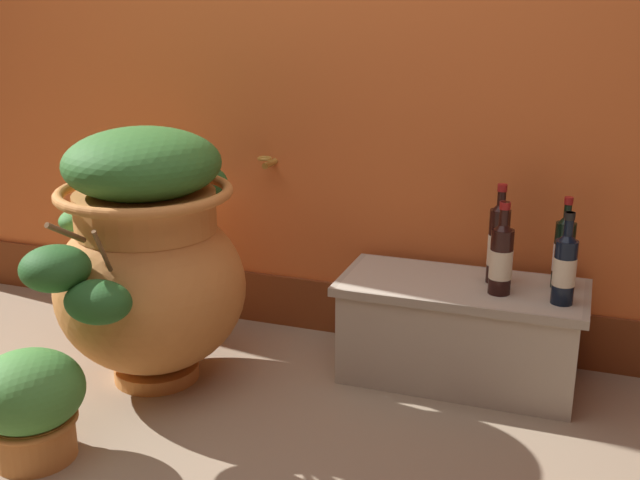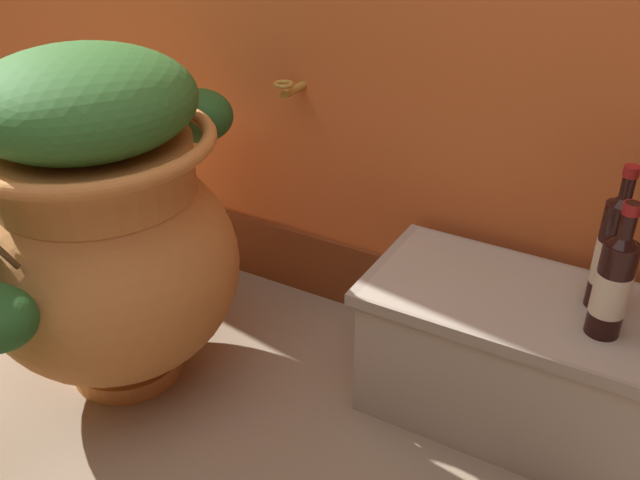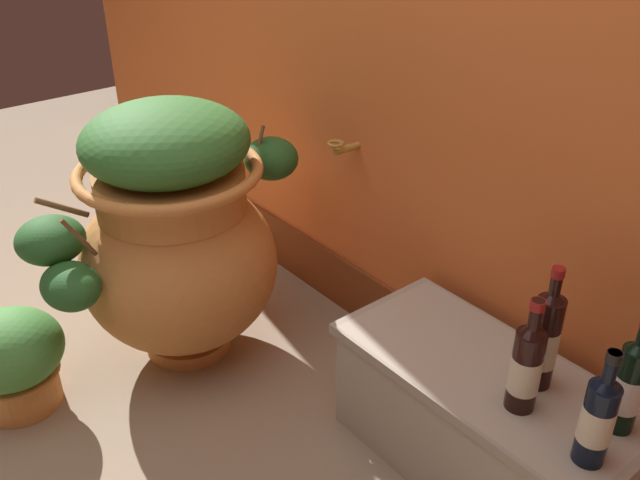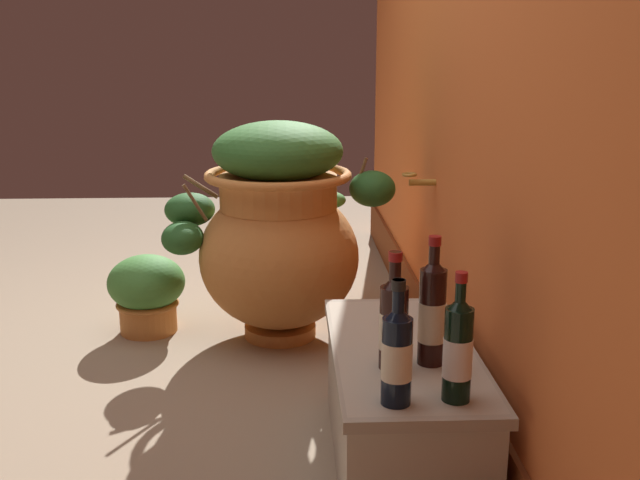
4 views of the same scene
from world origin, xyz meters
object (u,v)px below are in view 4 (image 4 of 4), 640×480
Objects in this scene: wine_bottle_middle at (397,352)px; terracotta_urn at (278,230)px; wine_bottle_left at (432,311)px; potted_shrub at (147,291)px; wine_bottle_back at (394,320)px; wine_bottle_right at (458,348)px.

terracotta_urn is at bearing -167.74° from wine_bottle_middle.
wine_bottle_left reaches higher than potted_shrub.
wine_bottle_back is at bearing 174.08° from wine_bottle_middle.
wine_bottle_right reaches higher than wine_bottle_middle.
wine_bottle_right reaches higher than potted_shrub.
terracotta_urn reaches higher than potted_shrub.
wine_bottle_back is (0.02, -0.10, -0.02)m from wine_bottle_left.
wine_bottle_right is 0.95× the size of potted_shrub.
wine_bottle_right is at bearing 33.06° from wine_bottle_back.
wine_bottle_right is 1.75m from potted_shrub.
wine_bottle_back is at bearing -146.94° from wine_bottle_right.
wine_bottle_left is 1.57m from potted_shrub.
wine_bottle_middle is 0.97× the size of wine_bottle_back.
wine_bottle_right is at bearing 5.46° from wine_bottle_left.
terracotta_urn reaches higher than wine_bottle_left.
terracotta_urn is 2.98× the size of wine_bottle_right.
wine_bottle_right is 0.23m from wine_bottle_back.
terracotta_urn is at bearing -164.69° from wine_bottle_back.
potted_shrub is at bearing -140.72° from wine_bottle_left.
wine_bottle_left is 1.11× the size of wine_bottle_back.
wine_bottle_right reaches higher than wine_bottle_back.
terracotta_urn is 1.41m from wine_bottle_right.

